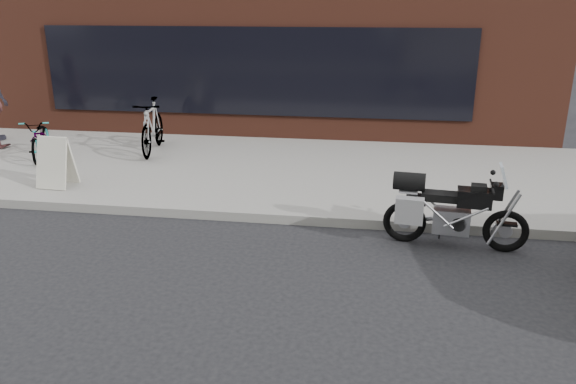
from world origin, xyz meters
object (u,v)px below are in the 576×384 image
object	(u,v)px
motorcycle	(446,210)
bicycle_rear	(152,126)
sandwich_sign	(56,161)
bicycle_front	(41,138)

from	to	relation	value
motorcycle	bicycle_rear	distance (m)	6.80
motorcycle	bicycle_rear	world-z (taller)	bicycle_rear
sandwich_sign	bicycle_rear	bearing A→B (deg)	75.68
bicycle_rear	motorcycle	bearing A→B (deg)	-42.24
bicycle_rear	sandwich_sign	world-z (taller)	bicycle_rear
motorcycle	bicycle_front	bearing A→B (deg)	165.50
bicycle_rear	sandwich_sign	xyz separation A→B (m)	(-0.80, -2.46, -0.13)
motorcycle	bicycle_front	size ratio (longest dim) A/B	1.22
sandwich_sign	motorcycle	bearing A→B (deg)	-7.38
motorcycle	bicycle_rear	bearing A→B (deg)	152.84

